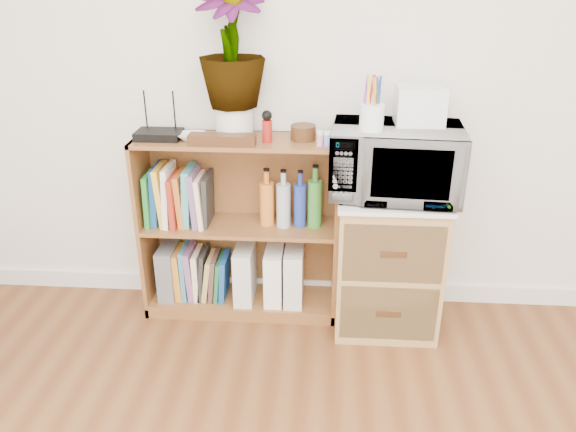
# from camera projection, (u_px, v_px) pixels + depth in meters

# --- Properties ---
(skirting_board) EXTENTS (4.00, 0.02, 0.10)m
(skirting_board) POSITION_uv_depth(u_px,v_px,m) (308.00, 287.00, 3.16)
(skirting_board) COLOR white
(skirting_board) RESTS_ON ground
(bookshelf) EXTENTS (1.00, 0.30, 0.95)m
(bookshelf) POSITION_uv_depth(u_px,v_px,m) (240.00, 228.00, 2.88)
(bookshelf) COLOR brown
(bookshelf) RESTS_ON ground
(wicker_unit) EXTENTS (0.50, 0.45, 0.70)m
(wicker_unit) POSITION_uv_depth(u_px,v_px,m) (387.00, 262.00, 2.82)
(wicker_unit) COLOR #9E7542
(wicker_unit) RESTS_ON ground
(microwave) EXTENTS (0.62, 0.44, 0.33)m
(microwave) POSITION_uv_depth(u_px,v_px,m) (395.00, 161.00, 2.59)
(microwave) COLOR white
(microwave) RESTS_ON wicker_unit
(pen_cup) EXTENTS (0.11, 0.11, 0.12)m
(pen_cup) POSITION_uv_depth(u_px,v_px,m) (372.00, 117.00, 2.45)
(pen_cup) COLOR white
(pen_cup) RESTS_ON microwave
(small_appliance) EXTENTS (0.22, 0.18, 0.17)m
(small_appliance) POSITION_uv_depth(u_px,v_px,m) (420.00, 105.00, 2.54)
(small_appliance) COLOR white
(small_appliance) RESTS_ON microwave
(router) EXTENTS (0.21, 0.15, 0.04)m
(router) POSITION_uv_depth(u_px,v_px,m) (159.00, 135.00, 2.68)
(router) COLOR black
(router) RESTS_ON bookshelf
(white_bowl) EXTENTS (0.13, 0.13, 0.03)m
(white_bowl) POSITION_uv_depth(u_px,v_px,m) (192.00, 137.00, 2.67)
(white_bowl) COLOR white
(white_bowl) RESTS_ON bookshelf
(plant_pot) EXTENTS (0.18, 0.18, 0.15)m
(plant_pot) POSITION_uv_depth(u_px,v_px,m) (234.00, 122.00, 2.67)
(plant_pot) COLOR white
(plant_pot) RESTS_ON bookshelf
(potted_plant) EXTENTS (0.31, 0.31, 0.56)m
(potted_plant) POSITION_uv_depth(u_px,v_px,m) (231.00, 45.00, 2.53)
(potted_plant) COLOR #30702C
(potted_plant) RESTS_ON plant_pot
(trinket_box) EXTENTS (0.31, 0.08, 0.05)m
(trinket_box) POSITION_uv_depth(u_px,v_px,m) (222.00, 140.00, 2.59)
(trinket_box) COLOR #351A0E
(trinket_box) RESTS_ON bookshelf
(kokeshi_doll) EXTENTS (0.05, 0.05, 0.10)m
(kokeshi_doll) POSITION_uv_depth(u_px,v_px,m) (267.00, 131.00, 2.62)
(kokeshi_doll) COLOR #A51A14
(kokeshi_doll) RESTS_ON bookshelf
(wooden_bowl) EXTENTS (0.12, 0.12, 0.07)m
(wooden_bowl) POSITION_uv_depth(u_px,v_px,m) (303.00, 133.00, 2.66)
(wooden_bowl) COLOR #38220F
(wooden_bowl) RESTS_ON bookshelf
(paint_jars) EXTENTS (0.12, 0.04, 0.06)m
(paint_jars) POSITION_uv_depth(u_px,v_px,m) (327.00, 140.00, 2.56)
(paint_jars) COLOR pink
(paint_jars) RESTS_ON bookshelf
(file_box) EXTENTS (0.09, 0.23, 0.29)m
(file_box) POSITION_uv_depth(u_px,v_px,m) (170.00, 270.00, 3.01)
(file_box) COLOR slate
(file_box) RESTS_ON bookshelf
(magazine_holder_left) EXTENTS (0.10, 0.24, 0.30)m
(magazine_holder_left) POSITION_uv_depth(u_px,v_px,m) (245.00, 272.00, 2.98)
(magazine_holder_left) COLOR silver
(magazine_holder_left) RESTS_ON bookshelf
(magazine_holder_mid) EXTENTS (0.09, 0.23, 0.29)m
(magazine_holder_mid) POSITION_uv_depth(u_px,v_px,m) (274.00, 274.00, 2.97)
(magazine_holder_mid) COLOR white
(magazine_holder_mid) RESTS_ON bookshelf
(magazine_holder_right) EXTENTS (0.10, 0.24, 0.30)m
(magazine_holder_right) POSITION_uv_depth(u_px,v_px,m) (294.00, 274.00, 2.96)
(magazine_holder_right) COLOR silver
(magazine_holder_right) RESTS_ON bookshelf
(cookbooks) EXTENTS (0.32, 0.20, 0.31)m
(cookbooks) POSITION_uv_depth(u_px,v_px,m) (179.00, 197.00, 2.83)
(cookbooks) COLOR #23832E
(cookbooks) RESTS_ON bookshelf
(liquor_bottles) EXTENTS (0.48, 0.07, 0.32)m
(liquor_bottles) POSITION_uv_depth(u_px,v_px,m) (306.00, 199.00, 2.79)
(liquor_bottles) COLOR orange
(liquor_bottles) RESTS_ON bookshelf
(lower_books) EXTENTS (0.28, 0.19, 0.29)m
(lower_books) POSITION_uv_depth(u_px,v_px,m) (201.00, 273.00, 3.01)
(lower_books) COLOR orange
(lower_books) RESTS_ON bookshelf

